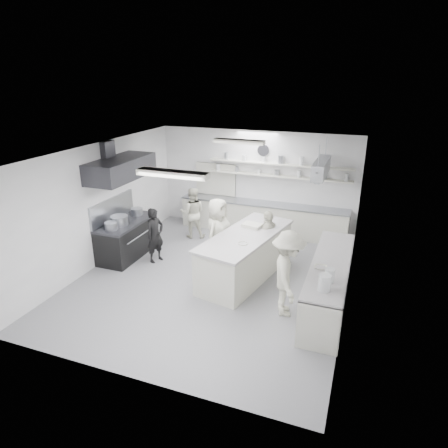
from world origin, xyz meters
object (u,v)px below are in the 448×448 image
(prep_island, at_px, (246,256))
(cook_back, at_px, (193,213))
(back_counter, at_px, (262,218))
(cook_stove, at_px, (155,235))
(stove, at_px, (127,239))
(right_counter, at_px, (329,284))

(prep_island, bearing_deg, cook_back, 152.21)
(prep_island, relative_size, cook_back, 1.87)
(cook_back, bearing_deg, back_counter, -170.00)
(cook_back, bearing_deg, cook_stove, 63.00)
(stove, distance_m, cook_stove, 0.91)
(back_counter, xyz_separation_m, cook_stove, (-2.02, -2.84, 0.25))
(back_counter, relative_size, cook_stove, 3.52)
(stove, xyz_separation_m, cook_stove, (0.88, -0.04, 0.26))
(stove, distance_m, right_counter, 5.28)
(right_counter, height_order, cook_stove, cook_stove)
(cook_back, bearing_deg, prep_island, 120.45)
(stove, distance_m, cook_back, 2.08)
(cook_stove, bearing_deg, prep_island, -69.89)
(right_counter, relative_size, cook_stove, 2.32)
(prep_island, height_order, cook_back, cook_back)
(prep_island, xyz_separation_m, cook_back, (-2.18, 1.79, 0.23))
(cook_back, bearing_deg, stove, 37.92)
(right_counter, bearing_deg, cook_back, 150.53)
(stove, xyz_separation_m, right_counter, (5.25, -0.60, 0.02))
(right_counter, height_order, cook_back, cook_back)
(right_counter, bearing_deg, stove, 173.48)
(stove, bearing_deg, cook_back, 58.05)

